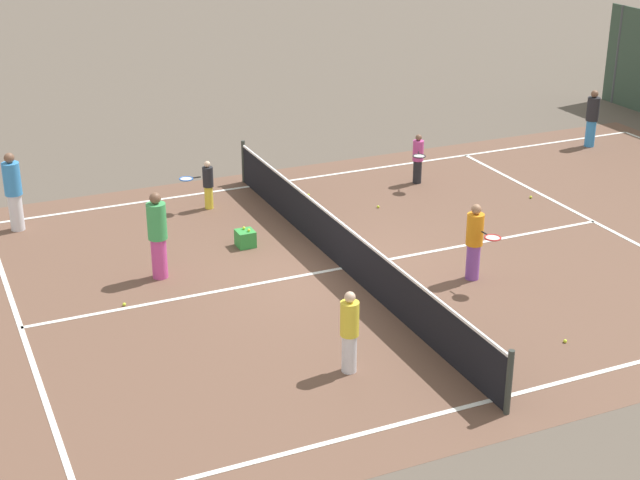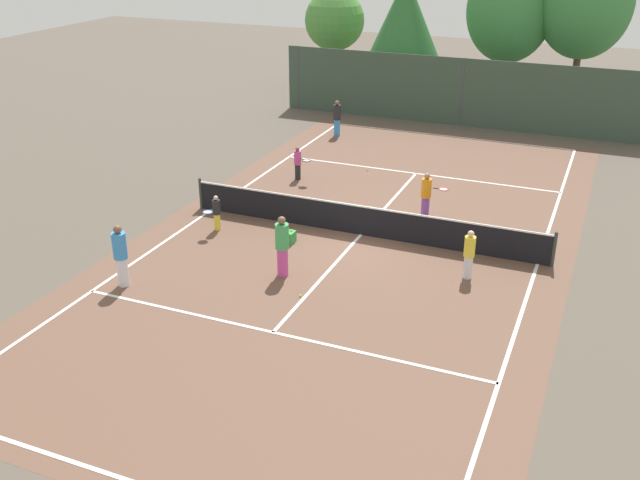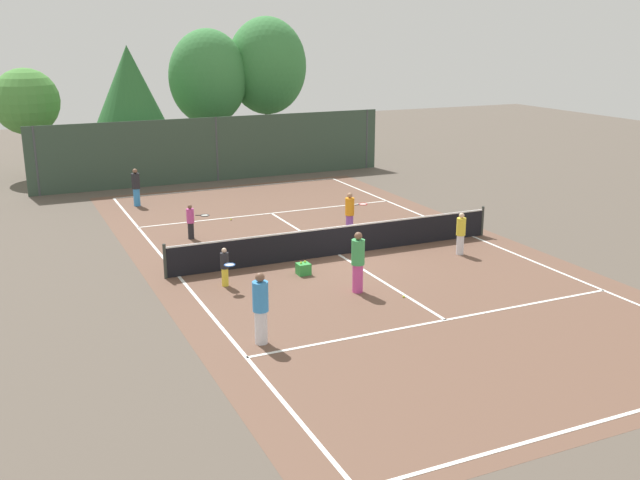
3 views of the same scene
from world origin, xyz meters
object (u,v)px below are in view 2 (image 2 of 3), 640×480
Objects in this scene: tennis_ball_0 at (300,296)px; tennis_ball_5 at (367,170)px; tennis_ball_1 at (470,243)px; player_3 at (337,118)px; player_0 at (426,195)px; tennis_ball_2 at (258,203)px; ball_crate at (288,237)px; tennis_ball_4 at (309,198)px; player_4 at (282,246)px; player_6 at (121,255)px; player_5 at (469,254)px; player_1 at (216,212)px; tennis_ball_3 at (513,230)px; player_2 at (298,163)px.

tennis_ball_0 is 10.63m from tennis_ball_5.
player_3 is at bearing 130.95° from tennis_ball_1.
player_0 reaches higher than tennis_ball_2.
ball_crate reaches higher than tennis_ball_5.
player_3 is 8.11m from tennis_ball_4.
tennis_ball_0 and tennis_ball_5 have the same top height.
player_6 is at bearing -149.33° from player_4.
tennis_ball_2 is 1.00× the size of tennis_ball_5.
player_3 is at bearing 107.81° from tennis_ball_0.
tennis_ball_1 is 1.00× the size of tennis_ball_4.
player_5 is at bearing -53.87° from player_3.
player_4 is 27.36× the size of tennis_ball_1.
player_1 is 2.76× the size of ball_crate.
player_5 is at bearing -99.78° from tennis_ball_3.
tennis_ball_0 is at bearing -44.80° from player_4.
player_0 is 4.44m from player_5.
player_4 reaches higher than tennis_ball_2.
player_4 is 9.59m from tennis_ball_5.
player_5 reaches higher than tennis_ball_5.
tennis_ball_2 and tennis_ball_5 have the same top height.
ball_crate is 7.41m from tennis_ball_5.
player_6 is 27.38× the size of tennis_ball_5.
tennis_ball_5 is (3.01, 11.77, -0.89)m from player_6.
player_6 is (-3.79, -2.25, 0.00)m from player_4.
tennis_ball_4 is at bearing 66.34° from player_1.
player_2 is 19.47× the size of tennis_ball_1.
player_6 is 27.38× the size of tennis_ball_4.
player_0 is 4.99m from ball_crate.
player_0 is 10.20m from player_6.
player_1 is 0.65× the size of player_4.
tennis_ball_2 is (-7.63, 0.43, 0.00)m from tennis_ball_1.
player_5 is 8.50m from tennis_ball_2.
player_5 is 22.01× the size of tennis_ball_0.
player_4 reaches higher than player_0.
player_0 is at bearing 76.17° from tennis_ball_0.
tennis_ball_1 is at bearing -124.13° from tennis_ball_3.
player_3 is 5.10m from tennis_ball_5.
tennis_ball_5 is at bearing 89.80° from ball_crate.
player_5 reaches higher than tennis_ball_3.
player_2 is at bearing 85.32° from tennis_ball_2.
tennis_ball_2 is (-2.34, 2.49, -0.15)m from ball_crate.
tennis_ball_3 is at bearing 55.87° from tennis_ball_1.
player_3 is 12.17m from tennis_ball_3.
player_4 is 2.37m from ball_crate.
player_5 is at bearing 20.91° from player_4.
player_1 is 5.32m from tennis_ball_0.
player_6 reaches higher than tennis_ball_1.
player_1 is 7.89m from tennis_ball_5.
player_2 is at bearing 85.46° from player_1.
tennis_ball_4 is 1.00× the size of tennis_ball_5.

